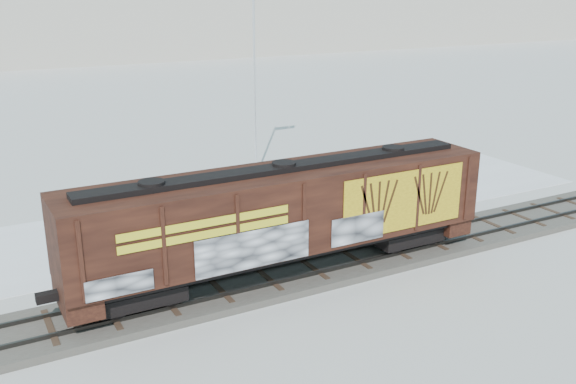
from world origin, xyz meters
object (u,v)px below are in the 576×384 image
hopper_railcar (284,213)px  car_white (273,201)px  car_dark (382,178)px  flagpole (256,92)px  car_silver (134,226)px

hopper_railcar → car_white: hopper_railcar is taller
car_dark → hopper_railcar: bearing=102.1°
flagpole → car_silver: size_ratio=3.24×
flagpole → car_silver: flagpole is taller
car_white → flagpole: bearing=-8.5°
car_white → car_dark: car_white is taller
flagpole → car_dark: 8.86m
flagpole → car_white: size_ratio=2.77×
car_silver → car_dark: (14.44, 0.98, -0.06)m
car_silver → car_white: 7.01m
car_silver → car_white: (7.01, -0.03, 0.09)m
hopper_railcar → car_silver: 8.08m
hopper_railcar → car_silver: size_ratio=4.06×
flagpole → car_dark: flagpole is taller
car_white → hopper_railcar: bearing=167.2°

